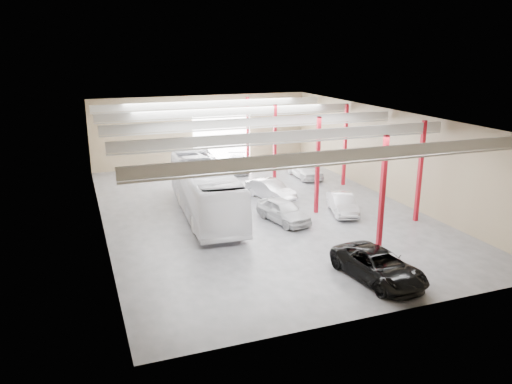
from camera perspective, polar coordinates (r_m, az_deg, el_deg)
depot_shell at (r=36.23m, az=0.13°, el=5.67°), size 22.12×32.12×7.06m
coach_bus at (r=35.75m, az=-5.84°, el=0.35°), size 4.07×13.73×3.77m
black_sedan at (r=26.77m, az=13.82°, el=-8.17°), size 3.23×5.91×1.57m
car_row_a at (r=34.37m, az=3.14°, el=-2.16°), size 2.86×4.94×1.58m
car_row_b at (r=39.38m, az=1.67°, el=0.25°), size 3.02×5.01×1.56m
car_row_c at (r=48.47m, az=-2.14°, el=3.25°), size 3.38×5.36×1.45m
car_right_near at (r=36.62m, az=9.84°, el=-1.31°), size 2.74×4.69×1.46m
car_right_far at (r=46.30m, az=5.59°, el=2.72°), size 2.17×5.06×1.70m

